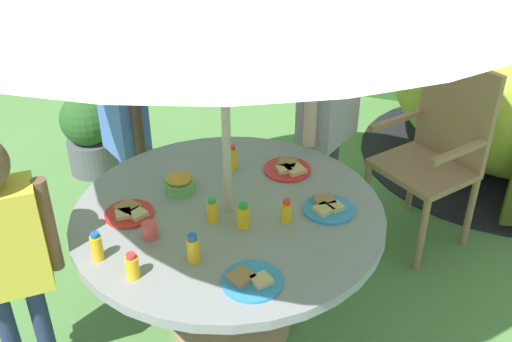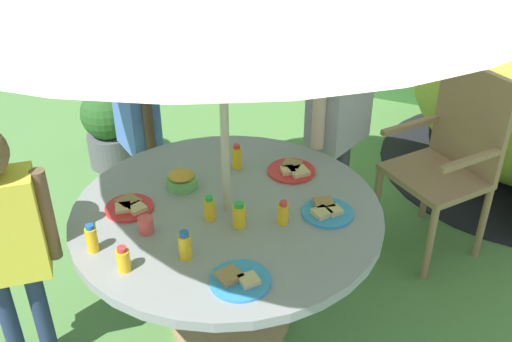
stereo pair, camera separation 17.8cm
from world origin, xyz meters
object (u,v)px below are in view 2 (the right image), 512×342
at_px(child_in_yellow_shirt, 0,228).
at_px(juice_bottle_mid_right, 123,260).
at_px(juice_bottle_far_right, 239,215).
at_px(plate_center_front, 327,211).
at_px(child_in_grey_shirt, 340,97).
at_px(juice_bottle_spot_a, 210,209).
at_px(garden_table, 228,231).
at_px(juice_bottle_center_back, 237,157).
at_px(juice_bottle_near_right, 283,212).
at_px(cup_near, 146,225).
at_px(plate_far_left, 239,280).
at_px(snack_bowl, 182,180).
at_px(child_in_blue_shirt, 136,113).
at_px(juice_bottle_mid_left, 92,239).
at_px(potted_plant, 109,126).
at_px(plate_back_edge, 292,170).
at_px(juice_bottle_near_left, 185,246).
at_px(wooden_chair, 451,153).
at_px(plate_front_edge, 129,207).

relative_size(child_in_yellow_shirt, juice_bottle_mid_right, 11.27).
bearing_deg(juice_bottle_far_right, plate_center_front, 37.30).
bearing_deg(child_in_grey_shirt, juice_bottle_mid_right, -1.47).
bearing_deg(juice_bottle_far_right, juice_bottle_spot_a, -177.27).
xyz_separation_m(garden_table, plate_center_front, (0.41, 0.14, 0.14)).
bearing_deg(juice_bottle_center_back, plate_center_front, -20.07).
xyz_separation_m(juice_bottle_near_right, cup_near, (-0.49, -0.29, -0.01)).
relative_size(garden_table, plate_center_front, 6.09).
xyz_separation_m(juice_bottle_mid_right, cup_near, (-0.05, 0.23, -0.01)).
bearing_deg(plate_far_left, snack_bowl, 137.38).
relative_size(child_in_blue_shirt, plate_far_left, 5.02).
bearing_deg(juice_bottle_mid_right, juice_bottle_mid_left, 165.29).
bearing_deg(potted_plant, plate_center_front, -26.03).
bearing_deg(juice_bottle_mid_left, juice_bottle_far_right, 39.73).
relative_size(plate_back_edge, juice_bottle_near_left, 1.86).
xyz_separation_m(child_in_blue_shirt, child_in_yellow_shirt, (0.15, -1.15, 0.04)).
bearing_deg(juice_bottle_near_right, child_in_blue_shirt, 153.41).
height_order(juice_bottle_mid_left, juice_bottle_spot_a, juice_bottle_mid_left).
xyz_separation_m(child_in_blue_shirt, juice_bottle_mid_left, (0.48, -1.03, 0.00)).
xyz_separation_m(juice_bottle_far_right, juice_bottle_spot_a, (-0.14, -0.01, -0.00)).
bearing_deg(snack_bowl, wooden_chair, 42.80).
bearing_deg(cup_near, garden_table, 51.40).
distance_m(wooden_chair, child_in_yellow_shirt, 2.27).
height_order(garden_table, plate_back_edge, plate_back_edge).
relative_size(child_in_yellow_shirt, snack_bowl, 8.58).
height_order(wooden_chair, snack_bowl, wooden_chair).
height_order(wooden_chair, plate_back_edge, wooden_chair).
bearing_deg(juice_bottle_spot_a, child_in_blue_shirt, 140.88).
relative_size(plate_center_front, juice_bottle_near_right, 2.08).
distance_m(juice_bottle_far_right, cup_near, 0.39).
bearing_deg(wooden_chair, child_in_yellow_shirt, -94.80).
xyz_separation_m(potted_plant, plate_far_left, (1.70, -1.46, 0.39)).
bearing_deg(juice_bottle_far_right, cup_near, -149.75).
bearing_deg(juice_bottle_near_right, juice_bottle_far_right, -148.39).
height_order(plate_front_edge, juice_bottle_near_right, juice_bottle_near_right).
relative_size(snack_bowl, juice_bottle_far_right, 1.23).
distance_m(plate_far_left, cup_near, 0.50).
bearing_deg(potted_plant, child_in_yellow_shirt, -65.35).
bearing_deg(juice_bottle_spot_a, plate_back_edge, 69.80).
height_order(child_in_grey_shirt, child_in_blue_shirt, child_in_grey_shirt).
xyz_separation_m(wooden_chair, juice_bottle_spot_a, (-0.85, -1.18, 0.15)).
bearing_deg(garden_table, juice_bottle_mid_left, -126.81).
bearing_deg(juice_bottle_far_right, child_in_yellow_shirt, -147.62).
height_order(juice_bottle_near_left, juice_bottle_near_right, juice_bottle_near_left).
xyz_separation_m(snack_bowl, juice_bottle_mid_right, (0.09, -0.59, 0.01)).
distance_m(wooden_chair, potted_plant, 2.29).
xyz_separation_m(plate_center_front, plate_back_edge, (-0.26, 0.26, 0.00)).
height_order(plate_center_front, plate_back_edge, same).
height_order(wooden_chair, potted_plant, wooden_chair).
distance_m(potted_plant, juice_bottle_far_right, 1.98).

